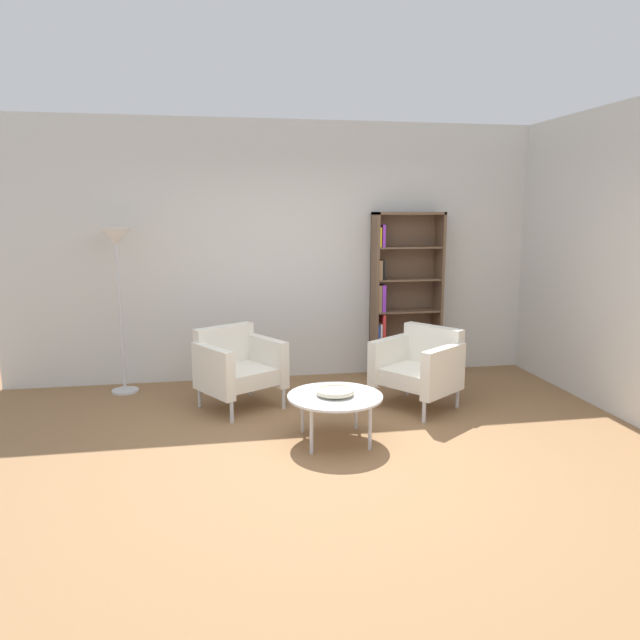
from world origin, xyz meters
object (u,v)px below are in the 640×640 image
at_px(bookshelf_tall, 401,298).
at_px(armchair_corner_red, 237,366).
at_px(coffee_table_low, 335,399).
at_px(armchair_spare_guest, 420,366).
at_px(floor_lamp_torchiere, 117,257).
at_px(decorative_bowl, 335,391).

relative_size(bookshelf_tall, armchair_corner_red, 2.03).
bearing_deg(armchair_corner_red, coffee_table_low, -84.84).
distance_m(bookshelf_tall, coffee_table_low, 2.30).
bearing_deg(coffee_table_low, bookshelf_tall, 58.54).
height_order(bookshelf_tall, armchair_spare_guest, bookshelf_tall).
relative_size(bookshelf_tall, coffee_table_low, 2.37).
bearing_deg(floor_lamp_torchiere, bookshelf_tall, 3.03).
relative_size(decorative_bowl, armchair_corner_red, 0.34).
xyz_separation_m(decorative_bowl, armchair_spare_guest, (1.00, 0.74, -0.02)).
height_order(bookshelf_tall, decorative_bowl, bookshelf_tall).
distance_m(coffee_table_low, decorative_bowl, 0.06).
xyz_separation_m(coffee_table_low, armchair_spare_guest, (1.00, 0.74, 0.04)).
bearing_deg(coffee_table_low, decorative_bowl, 75.96).
xyz_separation_m(bookshelf_tall, decorative_bowl, (-1.17, -1.91, -0.48)).
relative_size(bookshelf_tall, armchair_spare_guest, 2.01).
bearing_deg(armchair_corner_red, bookshelf_tall, -7.07).
distance_m(bookshelf_tall, armchair_corner_red, 2.17).
height_order(coffee_table_low, floor_lamp_torchiere, floor_lamp_torchiere).
relative_size(armchair_spare_guest, floor_lamp_torchiere, 0.54).
height_order(armchair_corner_red, floor_lamp_torchiere, floor_lamp_torchiere).
bearing_deg(floor_lamp_torchiere, armchair_spare_guest, -18.92).
relative_size(decorative_bowl, armchair_spare_guest, 0.34).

